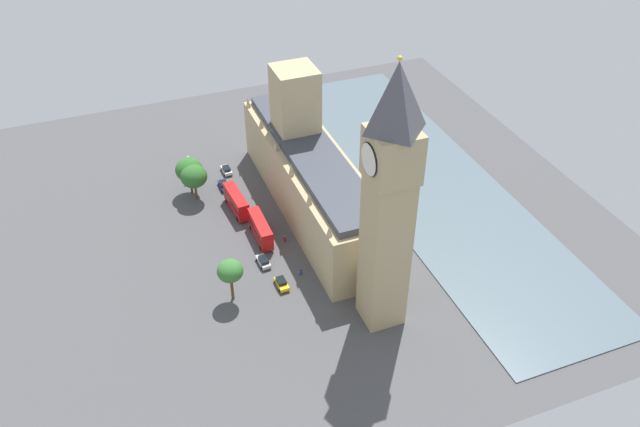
% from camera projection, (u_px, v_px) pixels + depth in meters
% --- Properties ---
extents(ground_plane, '(127.78, 127.78, 0.00)m').
position_uv_depth(ground_plane, '(304.00, 212.00, 148.24)').
color(ground_plane, '#4C4C4F').
extents(river_thames, '(30.02, 115.00, 0.25)m').
position_uv_depth(river_thames, '(429.00, 182.00, 157.23)').
color(river_thames, slate).
rests_on(river_thames, ground).
extents(parliament_building, '(14.05, 57.78, 29.77)m').
position_uv_depth(parliament_building, '(310.00, 173.00, 144.72)').
color(parliament_building, tan).
rests_on(parliament_building, ground).
extents(clock_tower, '(7.85, 7.85, 51.34)m').
position_uv_depth(clock_tower, '(389.00, 200.00, 106.77)').
color(clock_tower, tan).
rests_on(clock_tower, ground).
extents(car_white_opposite_hall, '(2.10, 4.19, 1.74)m').
position_uv_depth(car_white_opposite_hall, '(226.00, 170.00, 160.09)').
color(car_white_opposite_hall, silver).
rests_on(car_white_opposite_hall, ground).
extents(car_blue_by_river_gate, '(1.99, 4.45, 1.74)m').
position_uv_depth(car_blue_by_river_gate, '(224.00, 185.00, 155.00)').
color(car_blue_by_river_gate, navy).
rests_on(car_blue_by_river_gate, ground).
extents(double_decker_bus_under_trees, '(3.31, 10.66, 4.75)m').
position_uv_depth(double_decker_bus_under_trees, '(236.00, 201.00, 146.90)').
color(double_decker_bus_under_trees, red).
rests_on(double_decker_bus_under_trees, ground).
extents(double_decker_bus_far_end, '(2.65, 10.50, 4.75)m').
position_uv_depth(double_decker_bus_far_end, '(260.00, 229.00, 139.10)').
color(double_decker_bus_far_end, red).
rests_on(double_decker_bus_far_end, ground).
extents(car_silver_corner, '(2.21, 4.39, 1.74)m').
position_uv_depth(car_silver_corner, '(263.00, 261.00, 133.54)').
color(car_silver_corner, '#B7B7BC').
rests_on(car_silver_corner, ground).
extents(car_yellow_cab_leading, '(2.10, 4.13, 1.74)m').
position_uv_depth(car_yellow_cab_leading, '(282.00, 283.00, 128.45)').
color(car_yellow_cab_leading, gold).
rests_on(car_yellow_cab_leading, ground).
extents(pedestrian_near_tower, '(0.63, 0.63, 1.52)m').
position_uv_depth(pedestrian_near_tower, '(285.00, 239.00, 139.54)').
color(pedestrian_near_tower, maroon).
rests_on(pedestrian_near_tower, ground).
extents(pedestrian_trailing, '(0.63, 0.52, 1.71)m').
position_uv_depth(pedestrian_trailing, '(300.00, 272.00, 131.25)').
color(pedestrian_trailing, navy).
rests_on(pedestrian_trailing, ground).
extents(plane_tree_kerbside, '(4.93, 4.93, 9.20)m').
position_uv_depth(plane_tree_kerbside, '(230.00, 271.00, 122.07)').
color(plane_tree_kerbside, brown).
rests_on(plane_tree_kerbside, ground).
extents(plane_tree_midblock, '(6.05, 6.05, 8.79)m').
position_uv_depth(plane_tree_midblock, '(194.00, 176.00, 148.40)').
color(plane_tree_midblock, brown).
rests_on(plane_tree_midblock, ground).
extents(plane_tree_slot_10, '(6.22, 6.22, 9.01)m').
position_uv_depth(plane_tree_slot_10, '(189.00, 170.00, 150.28)').
color(plane_tree_slot_10, brown).
rests_on(plane_tree_slot_10, ground).
extents(street_lamp_slot_11, '(0.56, 0.56, 6.38)m').
position_uv_depth(street_lamp_slot_11, '(189.00, 163.00, 156.00)').
color(street_lamp_slot_11, black).
rests_on(street_lamp_slot_11, ground).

